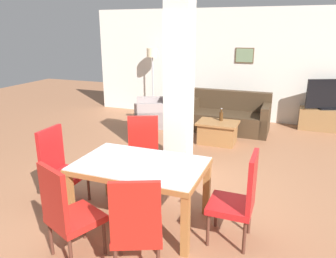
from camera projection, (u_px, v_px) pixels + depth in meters
The scene contains 16 objects.
ground_plane at pixel (142, 220), 3.98m from camera, with size 18.00×18.00×0.00m, color #9B6646.
back_wall at pixel (228, 65), 8.10m from camera, with size 7.20×0.09×2.70m.
divider_pillar at pixel (179, 87), 5.07m from camera, with size 0.38×0.39×2.70m.
dining_table at pixel (140, 175), 3.80m from camera, with size 1.48×0.95×0.75m.
dining_chair_far_left at pixel (143, 151), 4.71m from camera, with size 0.60×0.60×1.02m.
dining_chair_near_left at pixel (67, 211), 3.16m from camera, with size 0.60×0.60×1.02m.
dining_chair_head_right at pixel (239, 197), 3.43m from camera, with size 0.46×0.46×1.02m.
dining_chair_near_right at pixel (137, 225), 2.93m from camera, with size 0.60×0.60×1.02m.
dining_chair_head_left at pixel (60, 165), 4.21m from camera, with size 0.46×0.46×1.02m.
sofa at pixel (228, 117), 7.39m from camera, with size 1.80×0.86×0.86m.
armchair at pixel (155, 114), 7.80m from camera, with size 1.12×1.13×0.78m.
coffee_table at pixel (217, 132), 6.57m from camera, with size 0.80×0.58×0.44m.
bottle at pixel (221, 116), 6.58m from camera, with size 0.08×0.08×0.25m.
tv_stand at pixel (327, 120), 7.37m from camera, with size 1.18×0.40×0.50m.
tv_screen at pixel (330, 95), 7.20m from camera, with size 1.01×0.49×0.67m.
floor_lamp at pixel (152, 60), 8.40m from camera, with size 0.29×0.29×1.74m.
Camera 1 is at (1.54, -3.13, 2.23)m, focal length 35.00 mm.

